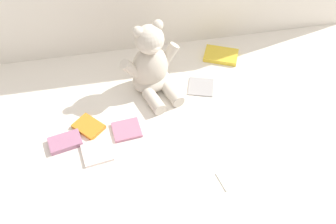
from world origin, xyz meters
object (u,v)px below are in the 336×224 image
Objects in this scene: book_case_0 at (237,176)px; book_case_1 at (127,130)px; teddy_bear at (151,66)px; book_case_6 at (97,152)px; book_case_4 at (65,142)px; book_case_2 at (89,127)px; book_case_5 at (221,55)px; book_case_3 at (201,86)px.

book_case_0 is 1.19× the size of book_case_1.
book_case_0 is (0.21, -0.46, -0.11)m from teddy_bear.
book_case_1 is at bearing 25.93° from book_case_6.
book_case_1 is at bearing -97.54° from book_case_4.
book_case_2 is 0.12m from book_case_6.
book_case_2 is at bearing -39.87° from book_case_5.
book_case_4 and book_case_5 have the same top height.
book_case_5 is at bearing -74.79° from book_case_4.
book_case_5 is (0.66, 0.34, 0.00)m from book_case_4.
book_case_1 is 0.14m from book_case_2.
book_case_1 is 1.01× the size of book_case_3.
book_case_6 is at bearing 136.99° from book_case_3.
book_case_4 reaches higher than book_case_3.
book_case_3 is at bearing 153.04° from book_case_2.
book_case_5 is 0.68m from book_case_6.
book_case_3 is (0.19, -0.04, -0.11)m from teddy_bear.
teddy_bear is at bearing 41.24° from book_case_6.
book_case_4 is 0.74m from book_case_5.
book_case_6 is at bearing -61.46° from book_case_1.
book_case_2 is (-0.13, 0.04, 0.00)m from book_case_1.
book_case_4 is at bearing -91.32° from book_case_1.
book_case_4 is at bearing -166.07° from teddy_bear.
book_case_5 is at bearing 163.71° from book_case_2.
book_case_5 is (0.11, 0.58, 0.01)m from book_case_0.
book_case_1 reaches higher than book_case_0.
book_case_4 is (-0.22, -0.02, 0.00)m from book_case_1.
book_case_3 is 0.98× the size of book_case_6.
book_case_2 is at bearing 92.38° from book_case_6.
book_case_6 reaches higher than book_case_0.
book_case_5 is (0.44, 0.32, 0.00)m from book_case_1.
book_case_1 is 0.98× the size of book_case_6.
teddy_bear is 2.12× the size of book_case_5.
book_case_0 is at bearing -30.35° from book_case_6.
book_case_1 is (-0.13, -0.20, -0.10)m from teddy_bear.
teddy_bear is 2.93× the size of book_case_6.
book_case_6 is (-0.45, 0.18, 0.00)m from book_case_0.
book_case_2 is (-0.26, -0.17, -0.10)m from teddy_bear.
teddy_bear is 0.26m from book_case_1.
teddy_bear reaches higher than book_case_6.
teddy_bear is 2.88× the size of book_case_2.
book_case_2 reaches higher than book_case_0.
book_case_2 is 1.04× the size of book_case_3.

